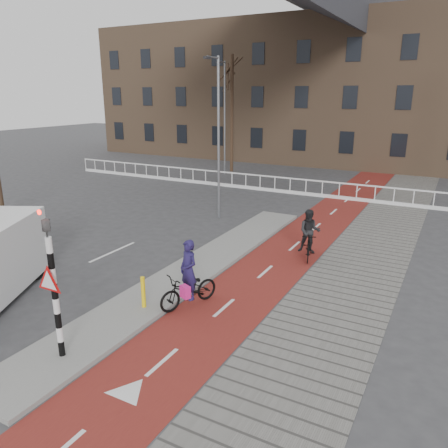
% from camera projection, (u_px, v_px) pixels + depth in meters
% --- Properties ---
extents(ground, '(120.00, 120.00, 0.00)m').
position_uv_depth(ground, '(138.00, 327.00, 11.55)').
color(ground, '#38383A').
rests_on(ground, ground).
extents(bike_lane, '(2.50, 60.00, 0.01)m').
position_uv_depth(bike_lane, '(310.00, 233.00, 19.29)').
color(bike_lane, maroon).
rests_on(bike_lane, ground).
extents(sidewalk, '(3.00, 60.00, 0.01)m').
position_uv_depth(sidewalk, '(375.00, 243.00, 18.02)').
color(sidewalk, slate).
rests_on(sidewalk, ground).
extents(curb_island, '(1.80, 16.00, 0.12)m').
position_uv_depth(curb_island, '(196.00, 268.00, 15.22)').
color(curb_island, gray).
rests_on(curb_island, ground).
extents(traffic_signal, '(0.80, 0.80, 3.68)m').
position_uv_depth(traffic_signal, '(53.00, 281.00, 9.54)').
color(traffic_signal, black).
rests_on(traffic_signal, curb_island).
extents(bollard, '(0.12, 0.12, 0.91)m').
position_uv_depth(bollard, '(143.00, 292.00, 12.24)').
color(bollard, yellow).
rests_on(bollard, curb_island).
extents(cyclist_near, '(1.35, 2.03, 2.00)m').
position_uv_depth(cyclist_near, '(189.00, 285.00, 12.47)').
color(cyclist_near, black).
rests_on(cyclist_near, bike_lane).
extents(cyclist_far, '(0.95, 1.80, 1.87)m').
position_uv_depth(cyclist_far, '(309.00, 238.00, 16.09)').
color(cyclist_far, black).
rests_on(cyclist_far, bike_lane).
extents(railing, '(28.00, 0.10, 0.99)m').
position_uv_depth(railing, '(246.00, 184.00, 28.06)').
color(railing, silver).
rests_on(railing, ground).
extents(townhouse_row, '(46.00, 10.00, 15.90)m').
position_uv_depth(townhouse_row, '(343.00, 70.00, 37.62)').
color(townhouse_row, '#7F6047').
rests_on(townhouse_row, ground).
extents(tree_mid, '(0.25, 0.25, 8.65)m').
position_uv_depth(tree_mid, '(232.00, 115.00, 33.14)').
color(tree_mid, '#302015').
rests_on(tree_mid, ground).
extents(streetlight_near, '(0.12, 0.12, 7.53)m').
position_uv_depth(streetlight_near, '(219.00, 141.00, 20.58)').
color(streetlight_near, slate).
rests_on(streetlight_near, ground).
extents(streetlight_left, '(0.12, 0.12, 8.10)m').
position_uv_depth(streetlight_left, '(225.00, 119.00, 32.04)').
color(streetlight_left, slate).
rests_on(streetlight_left, ground).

